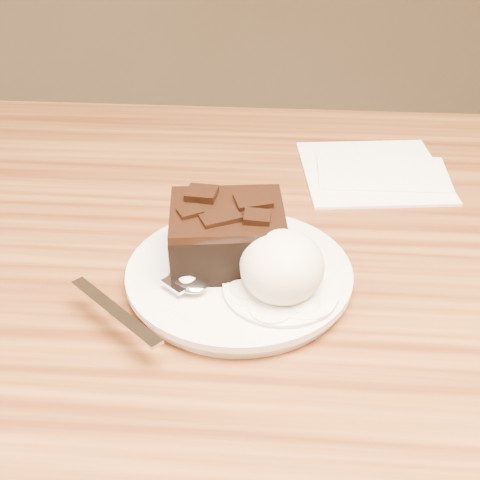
# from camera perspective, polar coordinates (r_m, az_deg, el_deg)

# --- Properties ---
(plate) EXTENTS (0.20, 0.20, 0.02)m
(plate) POSITION_cam_1_polar(r_m,az_deg,el_deg) (0.57, -0.07, -3.25)
(plate) COLOR white
(plate) RESTS_ON dining_table
(brownie) EXTENTS (0.11, 0.09, 0.05)m
(brownie) POSITION_cam_1_polar(r_m,az_deg,el_deg) (0.56, -1.12, 0.23)
(brownie) COLOR black
(brownie) RESTS_ON plate
(ice_cream_scoop) EXTENTS (0.07, 0.07, 0.06)m
(ice_cream_scoop) POSITION_cam_1_polar(r_m,az_deg,el_deg) (0.52, 3.72, -2.32)
(ice_cream_scoop) COLOR silver
(ice_cream_scoop) RESTS_ON plate
(melt_puddle) EXTENTS (0.10, 0.10, 0.00)m
(melt_puddle) POSITION_cam_1_polar(r_m,az_deg,el_deg) (0.54, 3.63, -4.32)
(melt_puddle) COLOR white
(melt_puddle) RESTS_ON plate
(spoon) EXTENTS (0.14, 0.13, 0.01)m
(spoon) POSITION_cam_1_polar(r_m,az_deg,el_deg) (0.54, -4.60, -3.71)
(spoon) COLOR silver
(spoon) RESTS_ON plate
(napkin) EXTENTS (0.17, 0.17, 0.01)m
(napkin) POSITION_cam_1_polar(r_m,az_deg,el_deg) (0.76, 11.59, 5.99)
(napkin) COLOR white
(napkin) RESTS_ON dining_table
(crumb_a) EXTENTS (0.01, 0.01, 0.00)m
(crumb_a) POSITION_cam_1_polar(r_m,az_deg,el_deg) (0.56, 5.34, -2.94)
(crumb_a) COLOR black
(crumb_a) RESTS_ON plate
(crumb_b) EXTENTS (0.01, 0.01, 0.00)m
(crumb_b) POSITION_cam_1_polar(r_m,az_deg,el_deg) (0.52, 4.04, -5.76)
(crumb_b) COLOR black
(crumb_b) RESTS_ON plate
(crumb_c) EXTENTS (0.01, 0.01, 0.00)m
(crumb_c) POSITION_cam_1_polar(r_m,az_deg,el_deg) (0.54, -4.69, -3.86)
(crumb_c) COLOR black
(crumb_c) RESTS_ON plate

